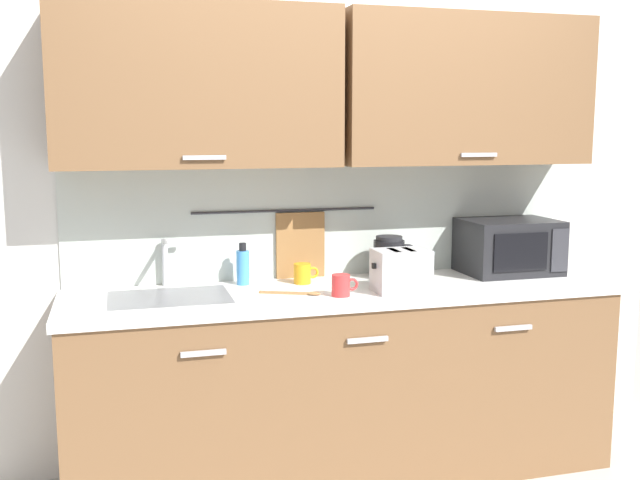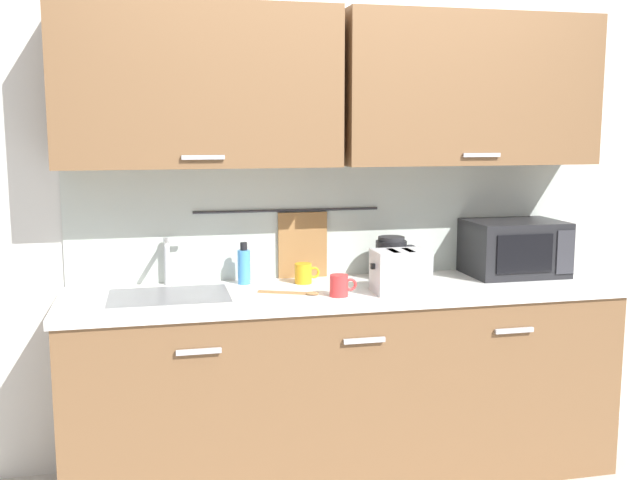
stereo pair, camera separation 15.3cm
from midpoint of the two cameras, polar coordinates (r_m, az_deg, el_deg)
counter_unit at (r=3.48m, az=3.07°, el=-10.90°), size 2.53×0.64×0.90m
back_wall_assembly at (r=3.50m, az=2.32°, el=7.07°), size 3.70×0.41×2.50m
sink_faucet at (r=3.42m, az=-10.56°, el=-1.16°), size 0.09×0.17×0.22m
microwave at (r=3.77m, az=16.01°, el=-0.60°), size 0.46×0.35×0.27m
electric_kettle at (r=3.54m, az=6.85°, el=-1.45°), size 0.23×0.16×0.21m
dish_soap_bottle at (r=3.43m, az=-4.67°, el=-2.01°), size 0.06×0.06×0.20m
mug_near_sink at (r=3.44m, az=0.00°, el=-2.61°), size 0.12×0.08×0.09m
toaster at (r=3.26m, az=7.62°, el=-2.43°), size 0.26×0.17×0.19m
mug_by_kettle at (r=3.17m, az=2.91°, el=-3.56°), size 0.12×0.08×0.09m
wooden_spoon at (r=3.22m, az=-0.52°, el=-4.14°), size 0.26×0.14×0.01m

